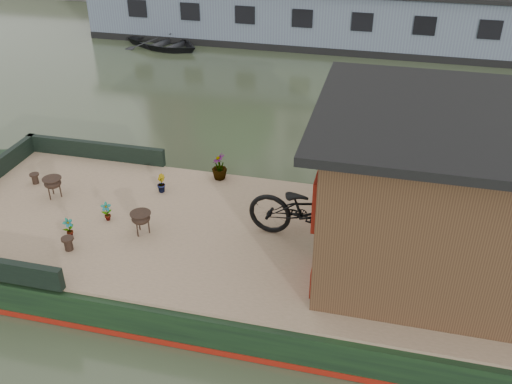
% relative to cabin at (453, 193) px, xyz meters
% --- Properties ---
extents(ground, '(120.00, 120.00, 0.00)m').
position_rel_cabin_xyz_m(ground, '(-2.19, 0.00, -1.88)').
color(ground, '#2B311F').
rests_on(ground, ground).
extents(houseboat_hull, '(14.01, 4.02, 0.60)m').
position_rel_cabin_xyz_m(houseboat_hull, '(-3.52, 0.00, -1.60)').
color(houseboat_hull, black).
rests_on(houseboat_hull, ground).
extents(houseboat_deck, '(11.80, 3.80, 0.05)m').
position_rel_cabin_xyz_m(houseboat_deck, '(-2.19, 0.00, -1.25)').
color(houseboat_deck, '#917759').
rests_on(houseboat_deck, houseboat_hull).
extents(bow_bulwark, '(3.00, 4.00, 0.35)m').
position_rel_cabin_xyz_m(bow_bulwark, '(-7.25, 0.00, -1.05)').
color(bow_bulwark, black).
rests_on(bow_bulwark, houseboat_deck).
extents(cabin, '(4.00, 3.50, 2.42)m').
position_rel_cabin_xyz_m(cabin, '(0.00, 0.00, 0.00)').
color(cabin, '#322013').
rests_on(cabin, houseboat_deck).
extents(bicycle, '(2.12, 0.90, 1.09)m').
position_rel_cabin_xyz_m(bicycle, '(-1.99, 0.14, -0.68)').
color(bicycle, black).
rests_on(bicycle, houseboat_deck).
extents(potted_plant_a, '(0.22, 0.20, 0.34)m').
position_rel_cabin_xyz_m(potted_plant_a, '(-5.40, -0.13, -1.06)').
color(potted_plant_a, '#9C5B2C').
rests_on(potted_plant_a, houseboat_deck).
extents(potted_plant_b, '(0.23, 0.24, 0.34)m').
position_rel_cabin_xyz_m(potted_plant_b, '(-4.88, 0.99, -1.06)').
color(potted_plant_b, brown).
rests_on(potted_plant_b, houseboat_deck).
extents(potted_plant_d, '(0.37, 0.37, 0.51)m').
position_rel_cabin_xyz_m(potted_plant_d, '(-3.98, 1.70, -0.97)').
color(potted_plant_d, '#9D3A2B').
rests_on(potted_plant_d, houseboat_deck).
extents(potted_plant_e, '(0.18, 0.21, 0.34)m').
position_rel_cabin_xyz_m(potted_plant_e, '(-5.76, -0.71, -1.06)').
color(potted_plant_e, maroon).
rests_on(potted_plant_e, houseboat_deck).
extents(brazier_front, '(0.46, 0.46, 0.39)m').
position_rel_cabin_xyz_m(brazier_front, '(-4.67, -0.34, -1.03)').
color(brazier_front, black).
rests_on(brazier_front, houseboat_deck).
extents(brazier_rear, '(0.41, 0.41, 0.39)m').
position_rel_cabin_xyz_m(brazier_rear, '(-6.66, 0.34, -1.04)').
color(brazier_rear, black).
rests_on(brazier_rear, houseboat_deck).
extents(bollard_port, '(0.18, 0.18, 0.20)m').
position_rel_cabin_xyz_m(bollard_port, '(-7.28, 0.70, -1.13)').
color(bollard_port, black).
rests_on(bollard_port, houseboat_deck).
extents(bollard_stbd, '(0.19, 0.19, 0.22)m').
position_rel_cabin_xyz_m(bollard_stbd, '(-5.60, -1.04, -1.12)').
color(bollard_stbd, black).
rests_on(bollard_stbd, houseboat_deck).
extents(dinghy, '(3.40, 2.92, 0.59)m').
position_rel_cabin_xyz_m(dinghy, '(-9.06, 11.50, -1.58)').
color(dinghy, black).
rests_on(dinghy, ground).
extents(far_houseboat, '(20.40, 4.40, 2.11)m').
position_rel_cabin_xyz_m(far_houseboat, '(-2.19, 14.00, -0.91)').
color(far_houseboat, '#4B5A65').
rests_on(far_houseboat, ground).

